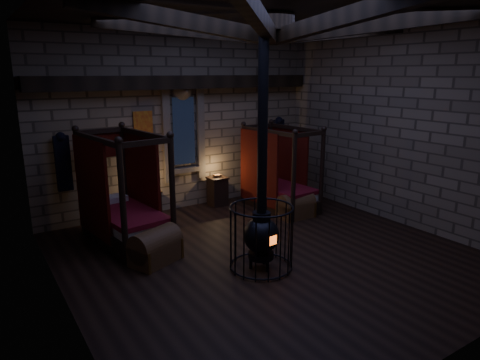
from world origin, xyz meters
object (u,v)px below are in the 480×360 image
bed_left (124,215)px  stove (261,232)px  trunk_right (296,206)px  trunk_left (156,247)px  bed_right (278,188)px

bed_left → stove: size_ratio=0.54×
bed_left → trunk_right: size_ratio=2.66×
bed_left → trunk_left: bearing=-92.4°
bed_left → stove: 2.95m
stove → trunk_left: bearing=135.6°
trunk_left → bed_right: bearing=-2.6°
trunk_left → trunk_right: (3.65, 0.51, -0.02)m
bed_right → bed_left: bearing=176.2°
trunk_right → stove: stove is taller
bed_right → trunk_right: 0.86m
bed_left → trunk_left: (0.11, -1.32, -0.25)m
trunk_left → stove: (1.42, -1.20, 0.37)m
trunk_right → stove: size_ratio=0.20×
bed_right → stove: size_ratio=0.49×
bed_left → trunk_right: bearing=-19.2°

